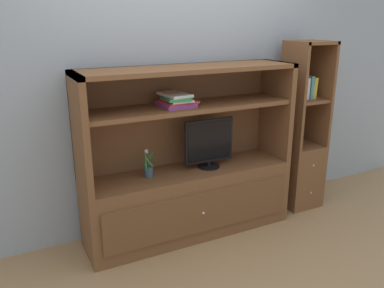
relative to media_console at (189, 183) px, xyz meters
name	(u,v)px	position (x,y,z in m)	size (l,w,h in m)	color
ground_plane	(211,253)	(0.00, -0.41, -0.47)	(8.00, 8.00, 0.00)	tan
painted_rear_wall	(172,72)	(0.00, 0.34, 0.93)	(6.00, 0.10, 2.80)	#9EA8B2
media_console	(189,183)	(0.00, 0.00, 0.00)	(1.85, 0.51, 1.49)	brown
tv_monitor	(209,143)	(0.18, -0.02, 0.35)	(0.46, 0.19, 0.43)	black
potted_plant	(148,169)	(-0.37, 0.01, 0.19)	(0.09, 0.13, 0.26)	#384C56
magazine_stack	(176,100)	(-0.12, 0.00, 0.75)	(0.29, 0.32, 0.11)	purple
bookshelf_tall	(301,151)	(1.26, 0.00, 0.10)	(0.38, 0.38, 1.66)	brown
upright_book_row	(304,88)	(1.22, -0.01, 0.75)	(0.21, 0.16, 0.24)	red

